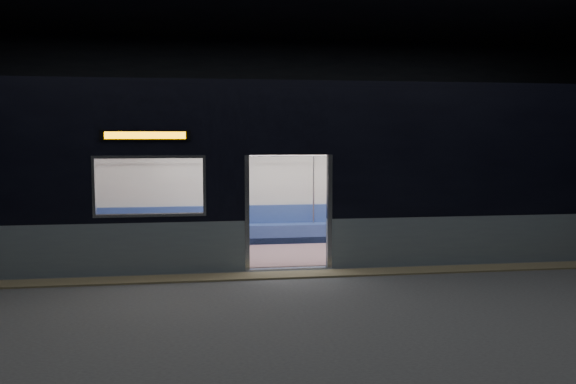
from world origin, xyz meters
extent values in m
cube|color=#47494C|center=(0.00, 0.00, -0.01)|extent=(24.00, 14.00, 0.01)
cube|color=black|center=(0.00, 6.98, 2.50)|extent=(24.00, 0.04, 5.00)
cube|color=black|center=(0.00, -6.98, 2.50)|extent=(24.00, 0.04, 5.00)
cube|color=#8C7F59|center=(0.00, 0.55, 0.01)|extent=(22.80, 0.50, 0.03)
cube|color=gray|center=(-4.85, 1.06, 0.45)|extent=(8.30, 0.12, 0.90)
cube|color=gray|center=(4.85, 1.06, 0.45)|extent=(8.30, 0.12, 0.90)
cube|color=black|center=(4.85, 1.06, 2.05)|extent=(8.30, 0.12, 2.30)
cube|color=black|center=(0.00, 1.06, 2.62)|extent=(1.40, 0.12, 1.15)
cube|color=#B7BABC|center=(-0.74, 1.06, 1.02)|extent=(0.08, 0.14, 2.05)
cube|color=#B7BABC|center=(0.74, 1.06, 1.02)|extent=(0.08, 0.14, 2.05)
cube|color=black|center=(-2.45, 0.98, 2.39)|extent=(1.50, 0.04, 0.18)
cube|color=#FF9C00|center=(-2.45, 0.97, 2.39)|extent=(1.34, 0.03, 0.12)
cube|color=beige|center=(0.00, 3.94, 1.60)|extent=(18.00, 0.12, 3.20)
cube|color=black|center=(0.00, 2.50, 3.28)|extent=(18.00, 3.00, 0.15)
cube|color=gray|center=(0.00, 2.50, 0.02)|extent=(17.76, 2.76, 0.04)
cube|color=beige|center=(0.00, 2.50, 2.35)|extent=(17.76, 2.76, 0.10)
cube|color=#2E4687|center=(0.00, 3.62, 0.24)|extent=(11.00, 0.48, 0.41)
cube|color=#2E4687|center=(0.00, 3.81, 0.65)|extent=(11.00, 0.10, 0.40)
cube|color=#73545F|center=(-3.30, 1.41, 0.24)|extent=(4.40, 0.48, 0.41)
cube|color=#73545F|center=(3.30, 1.41, 0.24)|extent=(4.40, 0.48, 0.41)
cylinder|color=silver|center=(-0.95, 1.37, 1.17)|extent=(0.04, 0.04, 2.26)
cylinder|color=silver|center=(-0.95, 3.63, 1.17)|extent=(0.04, 0.04, 2.26)
cylinder|color=silver|center=(0.95, 1.37, 1.17)|extent=(0.04, 0.04, 2.26)
cylinder|color=silver|center=(0.95, 3.63, 1.17)|extent=(0.04, 0.04, 2.26)
cylinder|color=silver|center=(0.00, 3.58, 1.95)|extent=(11.00, 0.03, 0.03)
cube|color=black|center=(3.84, 3.42, 0.52)|extent=(0.15, 0.42, 0.14)
cube|color=black|center=(4.03, 3.42, 0.52)|extent=(0.15, 0.42, 0.14)
cylinder|color=black|center=(3.84, 3.23, 0.26)|extent=(0.10, 0.10, 0.43)
cylinder|color=black|center=(4.03, 3.23, 0.26)|extent=(0.10, 0.10, 0.43)
cube|color=pink|center=(3.94, 3.59, 0.54)|extent=(0.35, 0.20, 0.18)
cylinder|color=pink|center=(3.94, 3.62, 0.85)|extent=(0.37, 0.37, 0.46)
sphere|color=tan|center=(3.94, 3.60, 1.18)|extent=(0.19, 0.19, 0.19)
sphere|color=black|center=(3.94, 3.63, 1.21)|extent=(0.20, 0.20, 0.20)
cube|color=black|center=(3.94, 3.35, 0.65)|extent=(0.26, 0.23, 0.12)
cube|color=white|center=(3.38, 3.85, 1.47)|extent=(0.97, 0.03, 0.63)
camera|label=1|loc=(-1.61, -9.55, 2.37)|focal=38.00mm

